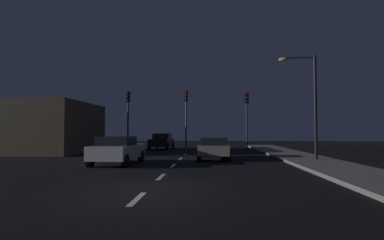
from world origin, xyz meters
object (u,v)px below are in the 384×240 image
(traffic_signal_right, at_px, (247,110))
(car_stopped_ahead, at_px, (214,148))
(street_lamp_right, at_px, (308,96))
(traffic_signal_left, at_px, (128,110))
(traffic_signal_center, at_px, (186,109))
(car_adjacent_lane, at_px, (118,150))
(car_oncoming_far, at_px, (162,141))

(traffic_signal_right, bearing_deg, car_stopped_ahead, -113.57)
(traffic_signal_right, distance_m, street_lamp_right, 8.19)
(traffic_signal_right, bearing_deg, traffic_signal_left, 180.00)
(traffic_signal_center, distance_m, car_stopped_ahead, 7.30)
(street_lamp_right, bearing_deg, car_stopped_ahead, 164.46)
(traffic_signal_right, bearing_deg, street_lamp_right, -71.90)
(car_adjacent_lane, height_order, car_oncoming_far, car_oncoming_far)
(car_oncoming_far, bearing_deg, street_lamp_right, -49.14)
(traffic_signal_center, relative_size, car_adjacent_lane, 1.28)
(traffic_signal_center, height_order, car_oncoming_far, traffic_signal_center)
(traffic_signal_center, height_order, car_adjacent_lane, traffic_signal_center)
(traffic_signal_center, xyz_separation_m, car_adjacent_lane, (-2.81, -9.69, -2.83))
(traffic_signal_center, xyz_separation_m, car_stopped_ahead, (2.26, -6.31, -2.88))
(traffic_signal_right, relative_size, street_lamp_right, 0.82)
(traffic_signal_left, bearing_deg, car_oncoming_far, 60.79)
(traffic_signal_right, bearing_deg, car_adjacent_lane, -128.96)
(traffic_signal_center, distance_m, car_oncoming_far, 5.59)
(traffic_signal_left, relative_size, traffic_signal_center, 0.99)
(car_stopped_ahead, distance_m, car_adjacent_lane, 6.10)
(car_oncoming_far, relative_size, street_lamp_right, 0.73)
(traffic_signal_left, distance_m, street_lamp_right, 14.71)
(traffic_signal_right, bearing_deg, traffic_signal_center, 180.00)
(car_adjacent_lane, bearing_deg, traffic_signal_right, 51.04)
(car_oncoming_far, bearing_deg, car_adjacent_lane, -90.64)
(car_adjacent_lane, relative_size, street_lamp_right, 0.67)
(traffic_signal_right, bearing_deg, car_oncoming_far, 152.29)
(traffic_signal_left, height_order, car_oncoming_far, traffic_signal_left)
(traffic_signal_left, height_order, traffic_signal_center, traffic_signal_center)
(car_stopped_ahead, xyz_separation_m, street_lamp_right, (5.30, -1.47, 3.02))
(traffic_signal_left, height_order, street_lamp_right, street_lamp_right)
(car_adjacent_lane, relative_size, car_oncoming_far, 0.92)
(traffic_signal_left, distance_m, car_adjacent_lane, 10.30)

